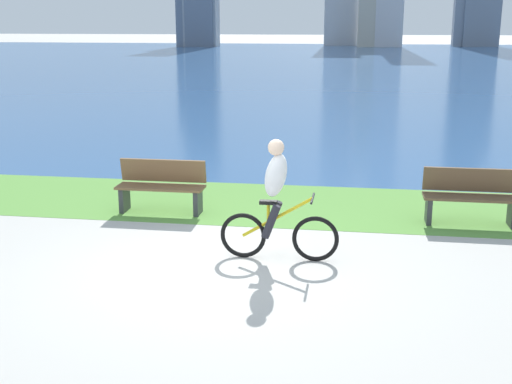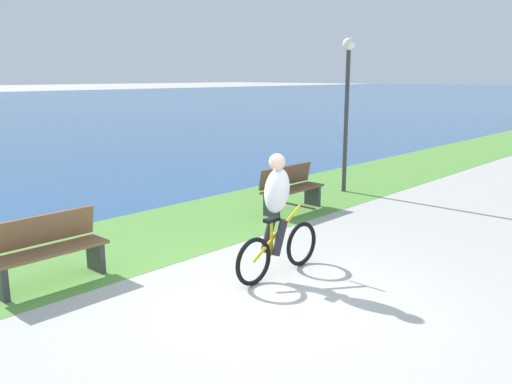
{
  "view_description": "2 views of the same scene",
  "coord_description": "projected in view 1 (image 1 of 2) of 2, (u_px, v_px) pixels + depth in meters",
  "views": [
    {
      "loc": [
        1.8,
        -7.96,
        3.2
      ],
      "look_at": [
        0.41,
        1.03,
        0.83
      ],
      "focal_mm": 46.37,
      "sensor_mm": 36.0,
      "label": 1
    },
    {
      "loc": [
        -4.43,
        -3.84,
        2.67
      ],
      "look_at": [
        1.04,
        1.25,
        1.02
      ],
      "focal_mm": 37.22,
      "sensor_mm": 36.0,
      "label": 2
    }
  ],
  "objects": [
    {
      "name": "bay_water_surface",
      "position": [
        337.0,
        62.0,
        53.08
      ],
      "size": [
        300.0,
        83.16,
        0.0
      ],
      "primitive_type": "cube",
      "color": "#2D568C",
      "rests_on": "ground"
    },
    {
      "name": "cyclist_lead",
      "position": [
        277.0,
        201.0,
        8.94
      ],
      "size": [
        1.64,
        0.52,
        1.68
      ],
      "color": "black",
      "rests_on": "ground"
    },
    {
      "name": "ground_plane",
      "position": [
        213.0,
        272.0,
        8.69
      ],
      "size": [
        300.0,
        300.0,
        0.0
      ],
      "primitive_type": "plane",
      "color": "#B2AFA8"
    },
    {
      "name": "grass_strip_bayside",
      "position": [
        254.0,
        203.0,
        11.94
      ],
      "size": [
        120.0,
        2.85,
        0.01
      ],
      "primitive_type": "cube",
      "color": "#59933D",
      "rests_on": "ground"
    },
    {
      "name": "bench_far_along_path",
      "position": [
        161.0,
        186.0,
        11.3
      ],
      "size": [
        1.5,
        0.47,
        0.9
      ],
      "color": "brown",
      "rests_on": "ground"
    },
    {
      "name": "bench_near_path",
      "position": [
        470.0,
        197.0,
        10.64
      ],
      "size": [
        1.5,
        0.47,
        0.9
      ],
      "color": "brown",
      "rests_on": "ground"
    }
  ]
}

